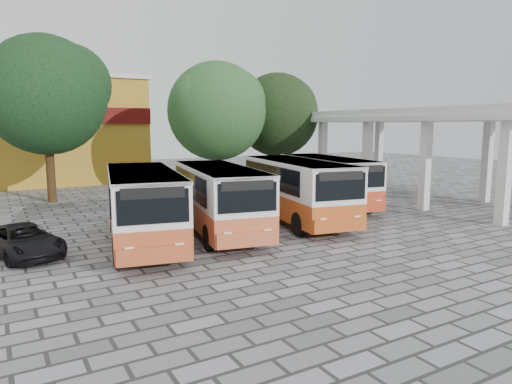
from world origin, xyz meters
TOP-DOWN VIEW (x-y plane):
  - ground at (0.00, 0.00)m, footprint 90.00×90.00m
  - terminal_shelter at (10.50, 4.00)m, footprint 6.80×15.80m
  - shophouse_block at (-11.00, 25.99)m, footprint 20.40×10.40m
  - bus_far_left at (-7.14, 2.18)m, footprint 3.88×8.17m
  - bus_centre_left at (-3.87, 2.45)m, footprint 3.76×8.04m
  - bus_centre_right at (0.20, 2.69)m, footprint 3.78×8.31m
  - bus_far_right at (3.91, 5.08)m, footprint 3.61×7.93m
  - tree_left at (-8.93, 14.49)m, footprint 7.13×6.79m
  - tree_middle at (0.94, 12.67)m, footprint 6.66×6.34m
  - tree_right at (6.24, 13.73)m, footprint 6.28×5.98m
  - parked_car at (-11.15, 2.74)m, footprint 2.71×4.23m

SIDE VIEW (x-z plane):
  - ground at x=0.00m, z-range 0.00..0.00m
  - parked_car at x=-11.15m, z-range 0.00..1.08m
  - bus_far_right at x=3.91m, z-range 0.22..2.96m
  - bus_centre_left at x=-3.87m, z-range 0.22..2.99m
  - bus_far_left at x=-7.14m, z-range 0.22..3.03m
  - bus_centre_right at x=0.20m, z-range 0.23..3.10m
  - shophouse_block at x=-11.00m, z-range 0.01..8.31m
  - terminal_shelter at x=10.50m, z-range 2.21..7.61m
  - tree_right at x=6.24m, z-range 1.32..9.54m
  - tree_middle at x=0.94m, z-range 1.31..9.87m
  - tree_left at x=-8.93m, z-range 1.61..11.19m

